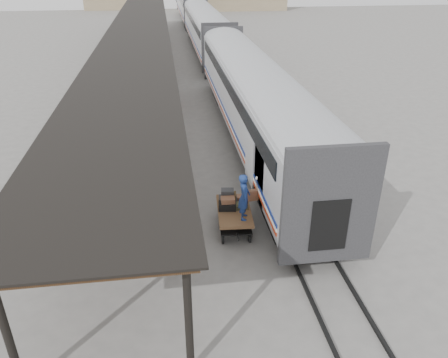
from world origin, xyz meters
name	(u,v)px	position (x,y,z in m)	size (l,w,h in m)	color
ground	(212,220)	(0.00, 0.00, 0.00)	(160.00, 160.00, 0.00)	slate
train	(206,27)	(3.19, 33.79, 2.69)	(3.45, 76.01, 4.01)	silver
canopy	(139,29)	(-3.40, 24.00, 4.00)	(4.90, 64.30, 4.15)	#422B19
rails	(206,52)	(3.20, 34.00, 0.06)	(1.54, 150.00, 0.12)	black
baggage_cart	(234,214)	(0.77, -0.70, 0.65)	(1.41, 2.48, 0.86)	brown
suitcase_stack	(230,200)	(0.67, -0.37, 1.06)	(1.24, 1.10, 0.59)	#363638
luggage_tug	(161,97)	(-1.87, 15.39, 0.67)	(1.25, 1.78, 1.45)	maroon
porter	(244,197)	(1.02, -1.35, 1.75)	(0.65, 0.43, 1.78)	navy
pedestrian	(140,111)	(-3.16, 11.88, 0.85)	(0.99, 0.41, 1.69)	black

